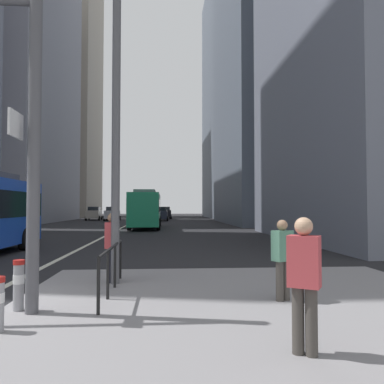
% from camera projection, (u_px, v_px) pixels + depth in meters
% --- Properties ---
extents(ground_plane, '(160.00, 160.00, 0.00)m').
position_uv_depth(ground_plane, '(108.00, 235.00, 26.99)').
color(ground_plane, black).
extents(median_island, '(9.00, 10.00, 0.15)m').
position_uv_depth(median_island, '(260.00, 320.00, 6.46)').
color(median_island, gray).
rests_on(median_island, ground).
extents(lane_centre_line, '(0.20, 80.00, 0.01)m').
position_uv_depth(lane_centre_line, '(123.00, 227.00, 36.96)').
color(lane_centre_line, beige).
rests_on(lane_centre_line, ground).
extents(office_tower_left_mid, '(12.61, 24.55, 38.33)m').
position_uv_depth(office_tower_left_mid, '(11.00, 74.00, 50.42)').
color(office_tower_left_mid, gray).
rests_on(office_tower_left_mid, ground).
extents(office_tower_left_far, '(12.46, 17.46, 49.04)m').
position_uv_depth(office_tower_left_far, '(65.00, 93.00, 77.31)').
color(office_tower_left_far, gray).
rests_on(office_tower_left_far, ground).
extents(office_tower_right_mid, '(11.87, 20.42, 43.33)m').
position_uv_depth(office_tower_right_mid, '(273.00, 44.00, 47.10)').
color(office_tower_right_mid, slate).
rests_on(office_tower_right_mid, ground).
extents(office_tower_right_far, '(10.56, 21.47, 42.60)m').
position_uv_depth(office_tower_right_far, '(237.00, 100.00, 70.28)').
color(office_tower_right_far, slate).
rests_on(office_tower_right_far, ground).
extents(city_bus_red_receding, '(2.71, 11.18, 3.40)m').
position_uv_depth(city_bus_red_receding, '(146.00, 208.00, 35.56)').
color(city_bus_red_receding, '#198456').
rests_on(city_bus_red_receding, ground).
extents(car_oncoming_mid, '(2.07, 4.04, 1.94)m').
position_uv_depth(car_oncoming_mid, '(112.00, 214.00, 54.20)').
color(car_oncoming_mid, silver).
rests_on(car_oncoming_mid, ground).
extents(car_receding_near, '(2.11, 4.45, 1.94)m').
position_uv_depth(car_receding_near, '(161.00, 214.00, 53.62)').
color(car_receding_near, '#232838').
rests_on(car_receding_near, ground).
extents(car_receding_far, '(2.20, 4.42, 1.94)m').
position_uv_depth(car_receding_far, '(165.00, 213.00, 62.10)').
color(car_receding_far, black).
rests_on(car_receding_far, ground).
extents(car_oncoming_far, '(2.18, 4.44, 1.94)m').
position_uv_depth(car_oncoming_far, '(94.00, 213.00, 55.85)').
color(car_oncoming_far, '#B2A899').
rests_on(car_oncoming_far, ground).
extents(street_lamp_post, '(5.50, 0.32, 8.00)m').
position_uv_depth(street_lamp_post, '(116.00, 69.00, 9.34)').
color(street_lamp_post, '#56565B').
rests_on(street_lamp_post, median_island).
extents(bollard_back, '(0.20, 0.20, 0.88)m').
position_uv_depth(bollard_back, '(19.00, 282.00, 6.80)').
color(bollard_back, '#99999E').
rests_on(bollard_back, median_island).
extents(pedestrian_railing, '(0.06, 3.35, 0.98)m').
position_uv_depth(pedestrian_railing, '(112.00, 260.00, 8.18)').
color(pedestrian_railing, black).
rests_on(pedestrian_railing, median_island).
extents(pedestrian_waiting, '(0.45, 0.38, 1.56)m').
position_uv_depth(pedestrian_waiting, '(283.00, 256.00, 7.53)').
color(pedestrian_waiting, '#423D38').
rests_on(pedestrian_waiting, median_island).
extents(pedestrian_walking, '(0.31, 0.42, 1.66)m').
position_uv_depth(pedestrian_walking, '(112.00, 244.00, 9.37)').
color(pedestrian_walking, black).
rests_on(pedestrian_walking, median_island).
extents(pedestrian_far, '(0.45, 0.40, 1.69)m').
position_uv_depth(pedestrian_far, '(304.00, 278.00, 4.78)').
color(pedestrian_far, '#423D38').
rests_on(pedestrian_far, median_island).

